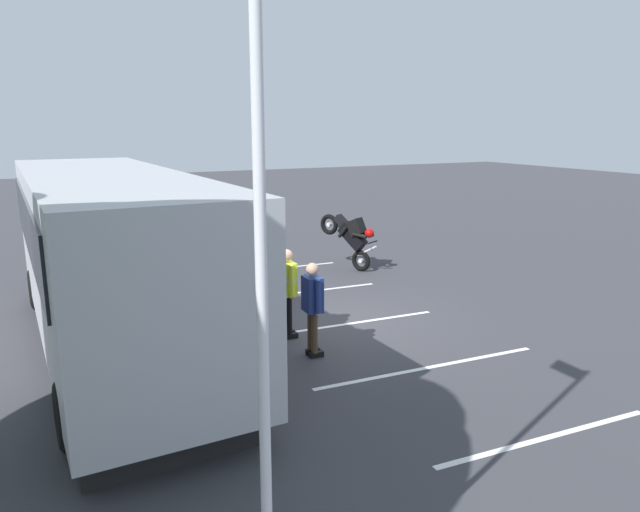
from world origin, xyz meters
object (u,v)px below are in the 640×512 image
at_px(spectator_far_left, 313,301).
at_px(flagpole, 259,224).
at_px(stunt_motorcycle, 351,235).
at_px(spectator_left, 287,285).
at_px(spectator_centre, 242,273).
at_px(parked_motorcycle_silver, 204,292).
at_px(spectator_right, 237,261).
at_px(tour_bus, 111,263).

relative_size(spectator_far_left, flagpole, 0.25).
height_order(spectator_far_left, stunt_motorcycle, spectator_far_left).
bearing_deg(spectator_left, spectator_centre, 14.06).
xyz_separation_m(parked_motorcycle_silver, flagpole, (-8.71, 1.90, 2.97)).
bearing_deg(parked_motorcycle_silver, spectator_right, -65.81).
bearing_deg(spectator_left, tour_bus, 75.34).
xyz_separation_m(spectator_right, parked_motorcycle_silver, (-0.41, 0.92, -0.52)).
relative_size(parked_motorcycle_silver, stunt_motorcycle, 1.09).
height_order(spectator_far_left, spectator_right, spectator_far_left).
bearing_deg(spectator_centre, tour_bus, 105.08).
distance_m(spectator_centre, spectator_right, 1.10).
height_order(spectator_left, spectator_right, spectator_left).
bearing_deg(stunt_motorcycle, spectator_far_left, 144.79).
bearing_deg(stunt_motorcycle, parked_motorcycle_silver, 113.24).
xyz_separation_m(spectator_left, spectator_centre, (1.53, 0.38, -0.07)).
bearing_deg(parked_motorcycle_silver, stunt_motorcycle, -66.76).
height_order(spectator_far_left, spectator_centre, spectator_far_left).
distance_m(tour_bus, spectator_left, 3.23).
bearing_deg(flagpole, spectator_centre, -17.72).
xyz_separation_m(spectator_far_left, flagpole, (-5.47, 2.98, 2.43)).
bearing_deg(spectator_right, parked_motorcycle_silver, 114.19).
distance_m(spectator_far_left, stunt_motorcycle, 6.52).
bearing_deg(flagpole, spectator_far_left, -28.63).
xyz_separation_m(tour_bus, stunt_motorcycle, (3.46, -6.86, -0.65)).
bearing_deg(spectator_far_left, parked_motorcycle_silver, 18.48).
bearing_deg(spectator_right, spectator_centre, 167.25).
bearing_deg(stunt_motorcycle, spectator_right, 113.02).
height_order(spectator_left, stunt_motorcycle, spectator_left).
xyz_separation_m(spectator_right, stunt_motorcycle, (1.67, -3.93, -0.01)).
relative_size(spectator_far_left, spectator_left, 0.98).
relative_size(spectator_far_left, stunt_motorcycle, 0.92).
relative_size(spectator_left, spectator_right, 1.04).
xyz_separation_m(spectator_right, flagpole, (-9.12, 2.81, 2.45)).
bearing_deg(stunt_motorcycle, tour_bus, 116.79).
relative_size(spectator_right, stunt_motorcycle, 0.90).
xyz_separation_m(tour_bus, parked_motorcycle_silver, (1.38, -2.01, -1.16)).
xyz_separation_m(stunt_motorcycle, flagpole, (-10.79, 6.74, 2.46)).
height_order(tour_bus, spectator_centre, tour_bus).
relative_size(tour_bus, stunt_motorcycle, 5.06).
distance_m(spectator_left, spectator_centre, 1.58).
distance_m(spectator_left, spectator_right, 2.60).
distance_m(spectator_centre, flagpole, 8.81).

